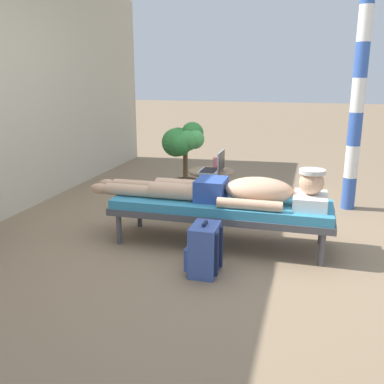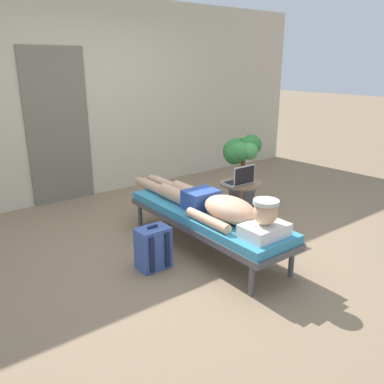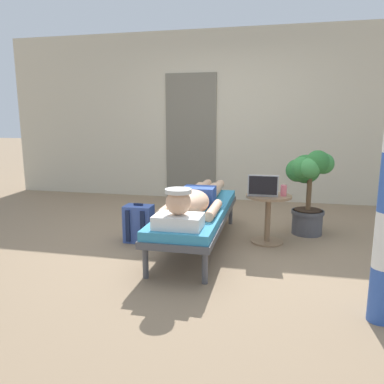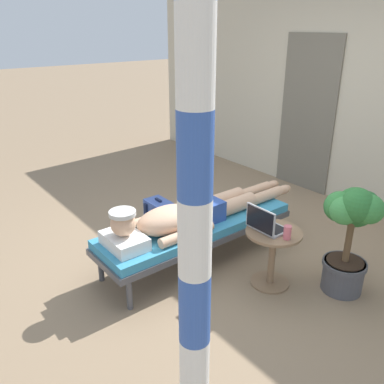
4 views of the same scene
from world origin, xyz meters
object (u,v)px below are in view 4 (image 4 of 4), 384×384
Objects in this scene: lounge_chair at (197,227)px; laptop at (265,224)px; person_reclining at (188,214)px; side_table at (273,248)px; backpack at (159,218)px; porch_post at (195,238)px; potted_plant at (350,224)px; drink_glass at (287,232)px.

laptop reaches higher than lounge_chair.
lounge_chair is 0.20m from person_reclining.
lounge_chair is 0.92× the size of person_reclining.
person_reclining reaches higher than side_table.
lounge_chair is at bearing -162.77° from laptop.
porch_post reaches higher than backpack.
side_table is (0.72, 0.26, 0.01)m from lounge_chair.
potted_plant is at bearing 34.52° from person_reclining.
laptop reaches higher than backpack.
lounge_chair is 0.73m from laptop.
person_reclining reaches higher than drink_glass.
laptop is (-0.06, -0.05, 0.23)m from side_table.
side_table is at bearing 117.20° from porch_post.
backpack is (-0.64, 0.10, -0.32)m from person_reclining.
backpack is (-1.30, -0.21, -0.39)m from laptop.
lounge_chair is 2.05× the size of potted_plant.
laptop is 1.37m from backpack.
side_table is at bearing 26.83° from person_reclining.
side_table is 1.89m from porch_post.
backpack is 1.97m from potted_plant.
drink_glass reaches higher than side_table.
laptop is at bearing 25.36° from person_reclining.
side_table is 4.53× the size of drink_glass.
side_table is 0.66m from potted_plant.
laptop reaches higher than side_table.
backpack is 0.16× the size of porch_post.
porch_post reaches higher than potted_plant.
laptop is at bearing 119.90° from porch_post.
person_reclining is at bearing -153.17° from side_table.
lounge_chair is at bearing -164.75° from drink_glass.
side_table is 0.20× the size of porch_post.
backpack reaches higher than lounge_chair.
person_reclining reaches higher than lounge_chair.
laptop is at bearing 17.23° from lounge_chair.
potted_plant is 0.38× the size of porch_post.
drink_glass is 0.53m from potted_plant.
side_table is 1.39m from backpack.
drink_glass is (0.21, 0.03, -0.00)m from laptop.
drink_glass is at bearing -7.17° from side_table.
person_reclining is 18.81× the size of drink_glass.
laptop is 0.12× the size of porch_post.
potted_plant is at bearing 99.66° from porch_post.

